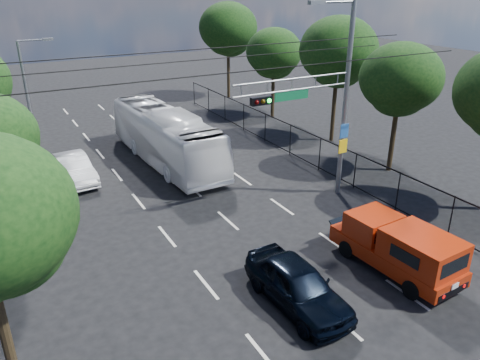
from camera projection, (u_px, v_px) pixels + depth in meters
ground at (341, 322)px, 15.27m from camera, size 120.00×120.00×0.00m
lane_markings at (179, 177)px, 26.52m from camera, size 6.12×38.00×0.01m
signal_mast at (326, 96)px, 21.98m from camera, size 6.43×0.39×9.50m
streetlight_left at (30, 93)px, 28.58m from camera, size 2.09×0.22×7.08m
utility_wires at (217, 59)px, 19.52m from camera, size 22.00×5.04×0.74m
fence_right at (308, 147)px, 28.03m from camera, size 0.06×34.03×2.00m
tree_right_b at (400, 84)px, 25.53m from camera, size 4.50×4.50×7.31m
tree_right_c at (338, 56)px, 30.35m from camera, size 5.10×5.10×8.29m
tree_right_d at (274, 56)px, 36.14m from camera, size 4.32×4.32×7.02m
tree_right_e at (228, 32)px, 42.24m from camera, size 5.28×5.28×8.58m
red_pickup at (398, 246)px, 17.60m from camera, size 2.24×5.45×1.99m
navy_hatchback at (297, 285)px, 15.83m from camera, size 1.92×4.62×1.56m
white_bus at (166, 136)px, 28.15m from camera, size 3.21×11.69×3.23m
white_van at (74, 169)px, 25.69m from camera, size 1.91×4.59×1.48m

